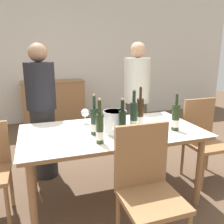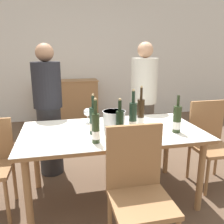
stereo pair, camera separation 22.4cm
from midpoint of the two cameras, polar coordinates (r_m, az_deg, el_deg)
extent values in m
plane|color=brown|center=(2.63, 2.59, -19.83)|extent=(12.00, 12.00, 0.00)
cube|color=silver|center=(5.24, -6.35, 13.58)|extent=(8.00, 0.10, 2.80)
cube|color=#996B42|center=(5.04, -9.22, 2.39)|extent=(1.20, 0.44, 0.87)
cube|color=#996B42|center=(4.97, -9.43, 7.43)|extent=(1.24, 0.46, 0.02)
cylinder|color=#996B42|center=(2.07, -16.45, -19.32)|extent=(0.06, 0.06, 0.70)
cylinder|color=#996B42|center=(2.46, 23.09, -14.16)|extent=(0.06, 0.06, 0.70)
cylinder|color=#996B42|center=(2.71, -15.51, -10.73)|extent=(0.06, 0.06, 0.70)
cylinder|color=#996B42|center=(3.02, 15.07, -8.03)|extent=(0.06, 0.06, 0.70)
cube|color=#996B42|center=(2.30, 2.80, -4.96)|extent=(1.69, 0.89, 0.04)
cube|color=white|center=(2.30, 2.80, -4.46)|extent=(1.72, 0.92, 0.01)
cylinder|color=white|center=(2.18, 3.48, -2.49)|extent=(0.20, 0.20, 0.21)
cylinder|color=white|center=(2.16, 3.52, 0.02)|extent=(0.21, 0.21, 0.01)
cylinder|color=#28381E|center=(2.31, 18.09, -1.73)|extent=(0.08, 0.08, 0.25)
cylinder|color=white|center=(2.32, 17.98, -3.04)|extent=(0.08, 0.08, 0.07)
cylinder|color=#28381E|center=(2.27, 18.44, 2.54)|extent=(0.03, 0.03, 0.10)
cylinder|color=#28381E|center=(1.95, -0.64, -4.02)|extent=(0.07, 0.07, 0.25)
cylinder|color=white|center=(1.97, -0.64, -5.53)|extent=(0.07, 0.07, 0.07)
cylinder|color=#28381E|center=(1.90, -0.66, 1.16)|extent=(0.03, 0.03, 0.11)
cylinder|color=tan|center=(1.88, -0.66, 3.07)|extent=(0.02, 0.02, 0.02)
cylinder|color=#1E3323|center=(2.15, -1.55, -2.20)|extent=(0.07, 0.07, 0.25)
cylinder|color=silver|center=(2.17, -1.54, -3.57)|extent=(0.07, 0.07, 0.07)
cylinder|color=#1E3323|center=(2.11, -1.58, 2.45)|extent=(0.03, 0.03, 0.11)
cylinder|color=tan|center=(2.10, -1.60, 4.13)|extent=(0.02, 0.02, 0.02)
cylinder|color=black|center=(2.05, 5.00, -3.17)|extent=(0.07, 0.07, 0.24)
cylinder|color=silver|center=(2.07, 4.97, -4.59)|extent=(0.07, 0.07, 0.07)
cylinder|color=black|center=(2.00, 5.11, 1.45)|extent=(0.03, 0.03, 0.09)
cylinder|color=tan|center=(1.99, 5.15, 3.00)|extent=(0.02, 0.02, 0.02)
cylinder|color=#332314|center=(2.30, 9.70, -0.67)|extent=(0.07, 0.07, 0.30)
cylinder|color=white|center=(2.32, 9.63, -2.23)|extent=(0.07, 0.07, 0.08)
cylinder|color=#332314|center=(2.25, 9.92, 4.37)|extent=(0.02, 0.02, 0.11)
cylinder|color=tan|center=(2.24, 10.00, 5.99)|extent=(0.02, 0.02, 0.02)
cylinder|color=#1E3323|center=(2.18, 7.99, -1.57)|extent=(0.07, 0.07, 0.29)
cylinder|color=silver|center=(2.20, 7.93, -3.16)|extent=(0.07, 0.07, 0.08)
cylinder|color=#1E3323|center=(2.13, 8.18, 3.57)|extent=(0.03, 0.03, 0.11)
cylinder|color=tan|center=(2.12, 8.24, 5.21)|extent=(0.02, 0.02, 0.02)
cylinder|color=white|center=(2.52, -3.32, -2.56)|extent=(0.06, 0.06, 0.00)
cylinder|color=white|center=(2.51, -3.34, -1.60)|extent=(0.01, 0.01, 0.08)
sphere|color=white|center=(2.49, -3.36, -0.04)|extent=(0.08, 0.08, 0.08)
cylinder|color=white|center=(2.57, 4.20, -2.27)|extent=(0.06, 0.06, 0.00)
cylinder|color=white|center=(2.56, 4.22, -1.32)|extent=(0.01, 0.01, 0.08)
sphere|color=white|center=(2.54, 4.25, 0.09)|extent=(0.07, 0.07, 0.07)
cylinder|color=white|center=(2.01, 3.39, -7.12)|extent=(0.07, 0.07, 0.00)
cylinder|color=white|center=(2.00, 3.40, -6.22)|extent=(0.01, 0.01, 0.06)
sphere|color=white|center=(1.98, 3.43, -4.62)|extent=(0.08, 0.08, 0.08)
cylinder|color=#996B42|center=(2.32, -21.26, -19.69)|extent=(0.03, 0.03, 0.43)
cylinder|color=#996B42|center=(2.64, -20.09, -15.22)|extent=(0.03, 0.03, 0.43)
cylinder|color=#996B42|center=(2.01, 2.99, -24.38)|extent=(0.03, 0.03, 0.45)
cylinder|color=#996B42|center=(2.12, 13.49, -22.44)|extent=(0.03, 0.03, 0.45)
cube|color=#996B42|center=(1.77, 10.99, -20.76)|extent=(0.42, 0.42, 0.04)
cube|color=#996B42|center=(1.79, 8.95, -10.54)|extent=(0.42, 0.04, 0.49)
cylinder|color=#996B42|center=(2.77, 24.16, -14.31)|extent=(0.03, 0.03, 0.41)
cylinder|color=#996B42|center=(3.03, 19.99, -11.27)|extent=(0.03, 0.03, 0.41)
cylinder|color=#996B42|center=(3.24, 25.63, -10.19)|extent=(0.03, 0.03, 0.41)
cube|color=#996B42|center=(2.91, 25.43, -8.11)|extent=(0.42, 0.42, 0.04)
cube|color=#996B42|center=(2.97, 23.75, -2.12)|extent=(0.42, 0.04, 0.49)
cylinder|color=#262628|center=(2.98, -12.49, -6.73)|extent=(0.28, 0.28, 0.84)
cylinder|color=black|center=(2.81, -13.25, 6.33)|extent=(0.33, 0.33, 0.52)
sphere|color=#A37556|center=(2.78, -13.70, 13.76)|extent=(0.21, 0.21, 0.21)
cylinder|color=#51473D|center=(3.23, 9.35, -4.96)|extent=(0.28, 0.28, 0.83)
cylinder|color=beige|center=(3.07, 9.89, 7.40)|extent=(0.33, 0.33, 0.56)
sphere|color=tan|center=(3.05, 10.21, 14.50)|extent=(0.20, 0.20, 0.20)
camera|label=1|loc=(0.11, -87.14, 0.75)|focal=38.00mm
camera|label=2|loc=(0.11, 92.86, -0.75)|focal=38.00mm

